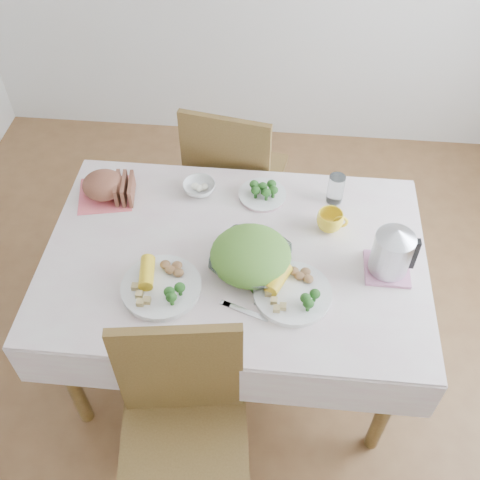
# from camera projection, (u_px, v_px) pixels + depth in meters

# --- Properties ---
(floor) EXTENTS (3.60, 3.60, 0.00)m
(floor) POSITION_uv_depth(u_px,v_px,m) (236.00, 353.00, 2.78)
(floor) COLOR brown
(floor) RESTS_ON ground
(dining_table) EXTENTS (1.40, 0.90, 0.75)m
(dining_table) POSITION_uv_depth(u_px,v_px,m) (235.00, 310.00, 2.50)
(dining_table) COLOR brown
(dining_table) RESTS_ON floor
(tablecloth) EXTENTS (1.50, 1.00, 0.01)m
(tablecloth) POSITION_uv_depth(u_px,v_px,m) (234.00, 254.00, 2.21)
(tablecloth) COLOR beige
(tablecloth) RESTS_ON dining_table
(chair_near) EXTENTS (0.51, 0.51, 0.99)m
(chair_near) POSITION_uv_depth(u_px,v_px,m) (185.00, 462.00, 1.96)
(chair_near) COLOR brown
(chair_near) RESTS_ON floor
(chair_far) EXTENTS (0.52, 0.52, 0.99)m
(chair_far) POSITION_uv_depth(u_px,v_px,m) (237.00, 179.00, 2.94)
(chair_far) COLOR brown
(chair_far) RESTS_ON floor
(salad_bowl) EXTENTS (0.37, 0.37, 0.07)m
(salad_bowl) POSITION_uv_depth(u_px,v_px,m) (250.00, 260.00, 2.14)
(salad_bowl) COLOR white
(salad_bowl) RESTS_ON tablecloth
(dinner_plate_left) EXTENTS (0.36, 0.36, 0.02)m
(dinner_plate_left) POSITION_uv_depth(u_px,v_px,m) (161.00, 288.00, 2.08)
(dinner_plate_left) COLOR white
(dinner_plate_left) RESTS_ON tablecloth
(dinner_plate_right) EXTENTS (0.41, 0.41, 0.02)m
(dinner_plate_right) POSITION_uv_depth(u_px,v_px,m) (292.00, 294.00, 2.06)
(dinner_plate_right) COLOR white
(dinner_plate_right) RESTS_ON tablecloth
(broccoli_plate) EXTENTS (0.26, 0.26, 0.02)m
(broccoli_plate) POSITION_uv_depth(u_px,v_px,m) (262.00, 195.00, 2.42)
(broccoli_plate) COLOR beige
(broccoli_plate) RESTS_ON tablecloth
(napkin) EXTENTS (0.27, 0.27, 0.00)m
(napkin) POSITION_uv_depth(u_px,v_px,m) (106.00, 195.00, 2.43)
(napkin) COLOR #E45B63
(napkin) RESTS_ON tablecloth
(bread_loaf) EXTENTS (0.23, 0.23, 0.11)m
(bread_loaf) POSITION_uv_depth(u_px,v_px,m) (103.00, 185.00, 2.39)
(bread_loaf) COLOR brown
(bread_loaf) RESTS_ON napkin
(fruit_bowl) EXTENTS (0.19, 0.19, 0.04)m
(fruit_bowl) POSITION_uv_depth(u_px,v_px,m) (199.00, 187.00, 2.43)
(fruit_bowl) COLOR white
(fruit_bowl) RESTS_ON tablecloth
(yellow_mug) EXTENTS (0.12, 0.12, 0.09)m
(yellow_mug) POSITION_uv_depth(u_px,v_px,m) (330.00, 221.00, 2.27)
(yellow_mug) COLOR yellow
(yellow_mug) RESTS_ON tablecloth
(glass_tumbler) EXTENTS (0.09, 0.09, 0.13)m
(glass_tumbler) POSITION_uv_depth(u_px,v_px,m) (336.00, 189.00, 2.36)
(glass_tumbler) COLOR white
(glass_tumbler) RESTS_ON tablecloth
(pink_tray) EXTENTS (0.17, 0.17, 0.01)m
(pink_tray) POSITION_uv_depth(u_px,v_px,m) (387.00, 269.00, 2.15)
(pink_tray) COLOR #CD7DA4
(pink_tray) RESTS_ON tablecloth
(electric_kettle) EXTENTS (0.18, 0.18, 0.21)m
(electric_kettle) POSITION_uv_depth(u_px,v_px,m) (393.00, 249.00, 2.06)
(electric_kettle) COLOR #B2B5BA
(electric_kettle) RESTS_ON pink_tray
(fork_left) EXTENTS (0.11, 0.14, 0.00)m
(fork_left) POSITION_uv_depth(u_px,v_px,m) (250.00, 286.00, 2.10)
(fork_left) COLOR silver
(fork_left) RESTS_ON tablecloth
(fork_right) EXTENTS (0.07, 0.17, 0.00)m
(fork_right) POSITION_uv_depth(u_px,v_px,m) (265.00, 288.00, 2.09)
(fork_right) COLOR silver
(fork_right) RESTS_ON tablecloth
(knife) EXTENTS (0.18, 0.08, 0.00)m
(knife) POSITION_uv_depth(u_px,v_px,m) (246.00, 311.00, 2.02)
(knife) COLOR silver
(knife) RESTS_ON tablecloth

